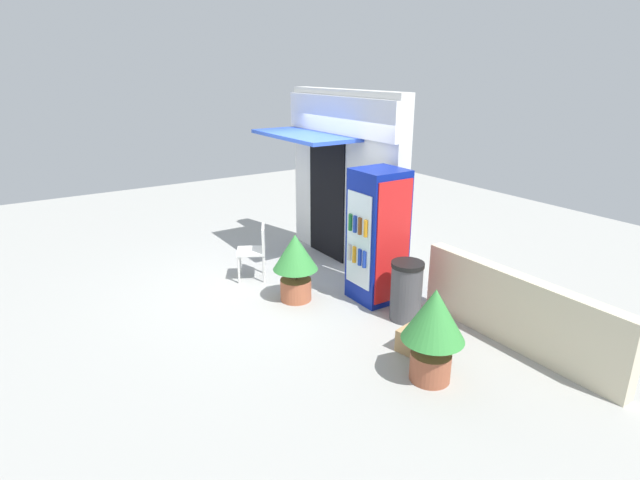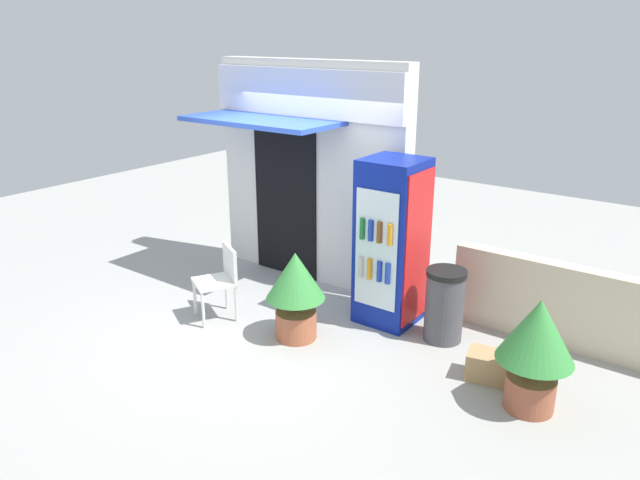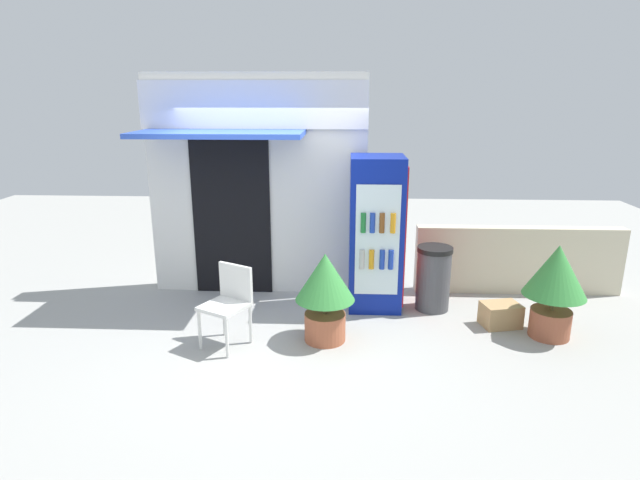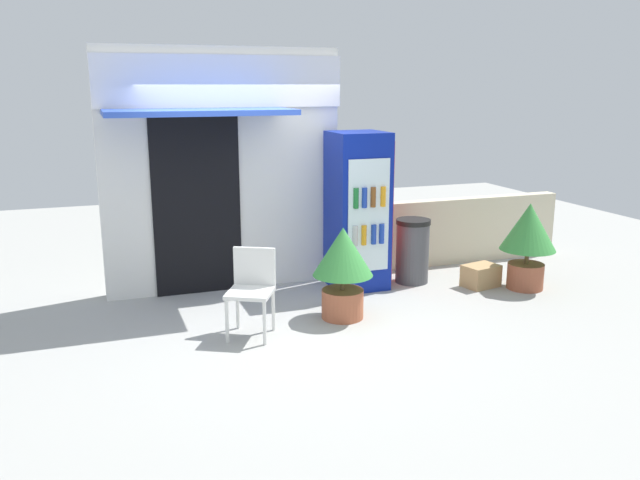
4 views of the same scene
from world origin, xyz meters
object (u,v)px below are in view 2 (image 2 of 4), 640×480
(drink_cooler, at_px, (392,243))
(plastic_chair, at_px, (221,277))
(potted_plant_near_shop, at_px, (296,287))
(potted_plant_curbside, at_px, (536,343))
(trash_bin, at_px, (444,305))
(cardboard_box, at_px, (490,366))

(drink_cooler, relative_size, plastic_chair, 2.20)
(potted_plant_near_shop, xyz_separation_m, potted_plant_curbside, (2.55, 0.21, 0.06))
(drink_cooler, bearing_deg, trash_bin, -5.99)
(drink_cooler, relative_size, potted_plant_near_shop, 1.91)
(cardboard_box, bearing_deg, trash_bin, 147.08)
(potted_plant_near_shop, relative_size, trash_bin, 1.23)
(potted_plant_near_shop, bearing_deg, potted_plant_curbside, 4.65)
(plastic_chair, height_order, potted_plant_curbside, potted_plant_curbside)
(plastic_chair, distance_m, trash_bin, 2.61)
(plastic_chair, bearing_deg, cardboard_box, 10.70)
(drink_cooler, bearing_deg, potted_plant_near_shop, -120.84)
(potted_plant_curbside, bearing_deg, trash_bin, 148.74)
(plastic_chair, distance_m, cardboard_box, 3.19)
(potted_plant_curbside, relative_size, cardboard_box, 2.51)
(drink_cooler, relative_size, potted_plant_curbside, 1.79)
(plastic_chair, height_order, trash_bin, plastic_chair)
(potted_plant_curbside, height_order, trash_bin, potted_plant_curbside)
(trash_bin, xyz_separation_m, cardboard_box, (0.73, -0.47, -0.28))
(potted_plant_curbside, distance_m, trash_bin, 1.44)
(plastic_chair, bearing_deg, potted_plant_curbside, 5.24)
(plastic_chair, xyz_separation_m, trash_bin, (2.38, 1.06, -0.11))
(potted_plant_curbside, relative_size, trash_bin, 1.31)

